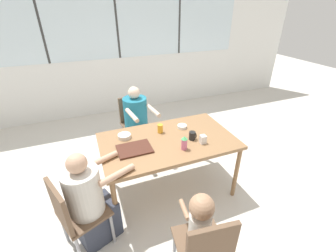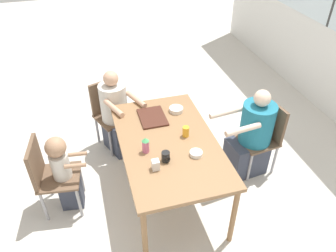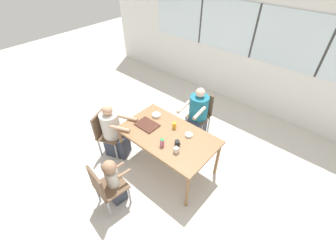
% 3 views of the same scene
% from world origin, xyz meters
% --- Properties ---
extents(ground_plane, '(16.00, 16.00, 0.00)m').
position_xyz_m(ground_plane, '(0.00, 0.00, 0.00)').
color(ground_plane, beige).
extents(wall_back_with_windows, '(8.40, 0.08, 2.80)m').
position_xyz_m(wall_back_with_windows, '(0.00, 2.69, 1.42)').
color(wall_back_with_windows, silver).
rests_on(wall_back_with_windows, ground_plane).
extents(dining_table, '(1.54, 0.92, 0.76)m').
position_xyz_m(dining_table, '(0.00, 0.00, 0.69)').
color(dining_table, olive).
rests_on(dining_table, ground_plane).
extents(chair_for_woman_green_shirt, '(0.45, 0.45, 0.85)m').
position_xyz_m(chair_for_woman_green_shirt, '(-0.14, 1.17, 0.50)').
color(chair_for_woman_green_shirt, brown).
rests_on(chair_for_woman_green_shirt, ground_plane).
extents(chair_for_man_blue_shirt, '(0.52, 0.52, 0.85)m').
position_xyz_m(chair_for_man_blue_shirt, '(-1.09, -0.45, 0.50)').
color(chair_for_man_blue_shirt, brown).
rests_on(chair_for_man_blue_shirt, ground_plane).
extents(chair_for_toddler, '(0.45, 0.45, 0.85)m').
position_xyz_m(chair_for_toddler, '(-0.16, -1.17, 0.50)').
color(chair_for_toddler, brown).
rests_on(chair_for_toddler, ground_plane).
extents(person_woman_green_shirt, '(0.43, 0.70, 1.08)m').
position_xyz_m(person_woman_green_shirt, '(-0.12, 1.00, 0.47)').
color(person_woman_green_shirt, '#333847').
rests_on(person_woman_green_shirt, ground_plane).
extents(person_man_blue_shirt, '(0.66, 0.52, 1.07)m').
position_xyz_m(person_man_blue_shirt, '(-0.94, -0.38, 0.48)').
color(person_man_blue_shirt, '#333847').
rests_on(person_man_blue_shirt, ground_plane).
extents(person_toddler, '(0.23, 0.37, 0.90)m').
position_xyz_m(person_toddler, '(-0.14, -1.02, 0.46)').
color(person_toddler, '#333847').
rests_on(person_toddler, ground_plane).
extents(food_tray_dark, '(0.36, 0.27, 0.02)m').
position_xyz_m(food_tray_dark, '(-0.41, -0.06, 0.77)').
color(food_tray_dark, '#472319').
rests_on(food_tray_dark, dining_table).
extents(coffee_mug, '(0.08, 0.08, 0.10)m').
position_xyz_m(coffee_mug, '(0.26, -0.10, 0.80)').
color(coffee_mug, black).
rests_on(coffee_mug, dining_table).
extents(sippy_cup, '(0.07, 0.07, 0.16)m').
position_xyz_m(sippy_cup, '(0.09, -0.24, 0.84)').
color(sippy_cup, '#CC668C').
rests_on(sippy_cup, dining_table).
extents(juice_glass, '(0.07, 0.07, 0.11)m').
position_xyz_m(juice_glass, '(-0.03, 0.19, 0.81)').
color(juice_glass, gold).
rests_on(juice_glass, dining_table).
extents(milk_carton_small, '(0.06, 0.06, 0.10)m').
position_xyz_m(milk_carton_small, '(0.34, -0.21, 0.80)').
color(milk_carton_small, silver).
rests_on(milk_carton_small, dining_table).
extents(bowl_white_shallow, '(0.12, 0.12, 0.04)m').
position_xyz_m(bowl_white_shallow, '(0.27, 0.19, 0.77)').
color(bowl_white_shallow, white).
rests_on(bowl_white_shallow, dining_table).
extents(bowl_cereal, '(0.15, 0.15, 0.05)m').
position_xyz_m(bowl_cereal, '(-0.46, 0.22, 0.78)').
color(bowl_cereal, silver).
rests_on(bowl_cereal, dining_table).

